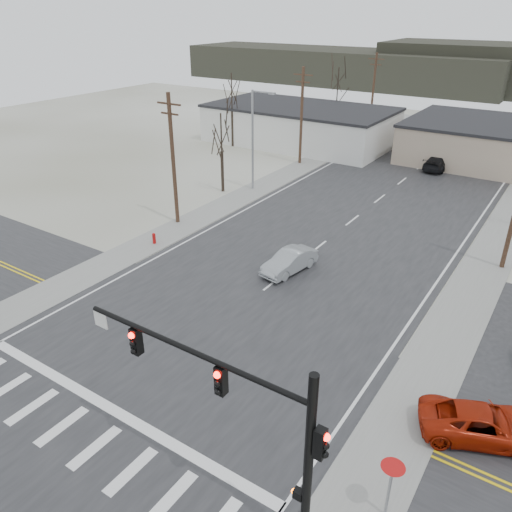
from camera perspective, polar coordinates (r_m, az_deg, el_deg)
The scene contains 21 objects.
ground at distance 25.85m, azimuth -7.42°, elevation -10.38°, with size 140.00×140.00×0.00m, color silver.
main_road at distance 36.73m, azimuth 7.82°, elevation 1.54°, with size 18.00×110.00×0.05m, color #232426.
cross_road at distance 25.84m, azimuth -7.42°, elevation -10.35°, with size 90.00×10.00×0.04m, color #232426.
sidewalk_left at distance 45.67m, azimuth -1.37°, elevation 6.92°, with size 3.00×90.00×0.06m, color gray.
sidewalk_right at distance 38.62m, azimuth 25.45°, elevation 0.35°, with size 3.00×90.00×0.06m, color gray.
traffic_signal_mast at distance 15.37m, azimuth -0.49°, elevation -18.10°, with size 8.95×0.43×7.20m.
fire_hydrant at distance 36.77m, azimuth -11.57°, elevation 1.99°, with size 0.24×0.24×0.87m.
yield_sign at distance 18.01m, azimuth 15.28°, elevation -22.81°, with size 0.80×0.80×2.35m.
building_left_far at distance 64.23m, azimuth 5.04°, elevation 14.73°, with size 22.30×12.30×4.50m.
upole_left_b at distance 38.70m, azimuth -9.47°, elevation 10.97°, with size 2.20×0.30×10.00m.
upole_left_c at distance 54.65m, azimuth 5.23°, elevation 15.79°, with size 2.20×0.30×10.00m.
upole_left_d at distance 72.63m, azimuth 13.24°, elevation 17.94°, with size 2.20×0.30×10.00m.
streetlight_main at distance 45.93m, azimuth -0.19°, elevation 13.63°, with size 2.40×0.25×9.00m.
tree_left_near at distance 45.56m, azimuth -3.99°, elevation 13.64°, with size 3.30×3.30×7.35m.
tree_left_far at distance 67.95m, azimuth 9.32°, elevation 18.61°, with size 3.96×3.96×8.82m.
tree_left_mid at distance 61.68m, azimuth -2.80°, elevation 18.11°, with size 3.96×3.96×8.82m.
hill_left at distance 118.50m, azimuth 9.50°, elevation 20.59°, with size 70.00×18.00×7.00m, color #333026.
sedan_crossing at distance 32.19m, azimuth 3.84°, elevation -0.61°, with size 1.49×4.27×1.41m, color gray.
car_far_a at distance 56.50m, azimuth 20.15°, elevation 10.03°, with size 2.11×5.18×1.50m, color black.
car_far_b at distance 81.58m, azimuth 23.95°, elevation 14.17°, with size 1.84×4.57×1.56m, color black.
car_parked_red at distance 22.65m, azimuth 24.46°, elevation -17.04°, with size 2.24×4.86×1.35m, color #9C1C08.
Camera 1 is at (14.01, -15.22, 15.51)m, focal length 35.00 mm.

